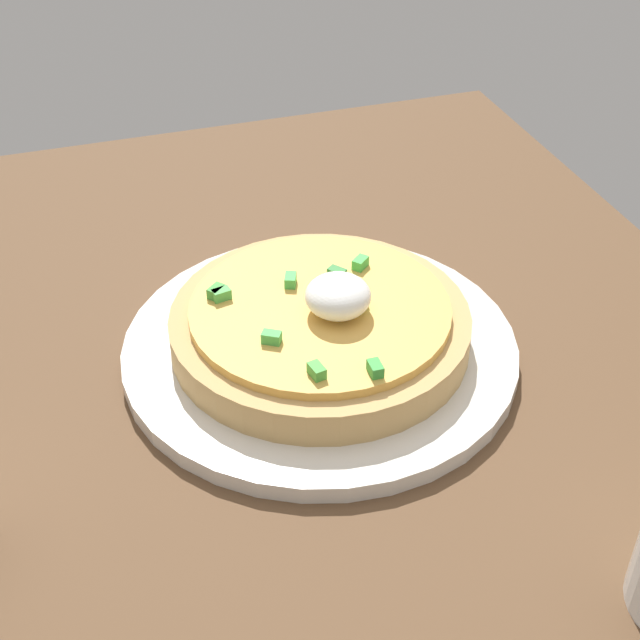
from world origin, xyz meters
TOP-DOWN VIEW (x-y plane):
  - dining_table at (0.00, 0.00)cm, footprint 90.28×71.70cm
  - plate at (4.43, -3.08)cm, footprint 28.92×28.92cm
  - pizza at (4.38, -3.11)cm, footprint 21.71×21.71cm

SIDE VIEW (x-z plane):
  - dining_table at x=0.00cm, z-range 0.00..2.22cm
  - plate at x=4.43cm, z-range 2.22..3.53cm
  - pizza at x=4.38cm, z-range 2.19..8.25cm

